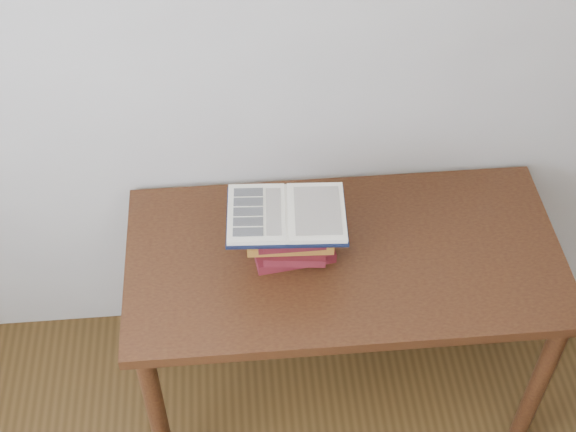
{
  "coord_description": "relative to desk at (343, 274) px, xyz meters",
  "views": [
    {
      "loc": [
        -0.2,
        -0.23,
        2.64
      ],
      "look_at": [
        -0.07,
        1.33,
        0.98
      ],
      "focal_mm": 50.0,
      "sensor_mm": 36.0,
      "label": 1
    }
  ],
  "objects": [
    {
      "name": "book_stack",
      "position": [
        -0.16,
        0.02,
        0.19
      ],
      "size": [
        0.27,
        0.2,
        0.19
      ],
      "color": "maroon",
      "rests_on": "desk"
    },
    {
      "name": "desk",
      "position": [
        0.0,
        0.0,
        0.0
      ],
      "size": [
        1.37,
        0.69,
        0.73
      ],
      "color": "#482812",
      "rests_on": "ground"
    },
    {
      "name": "open_book",
      "position": [
        -0.18,
        -0.0,
        0.3
      ],
      "size": [
        0.37,
        0.26,
        0.03
      ],
      "rotation": [
        0.0,
        0.0,
        -0.06
      ],
      "color": "black",
      "rests_on": "book_stack"
    }
  ]
}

